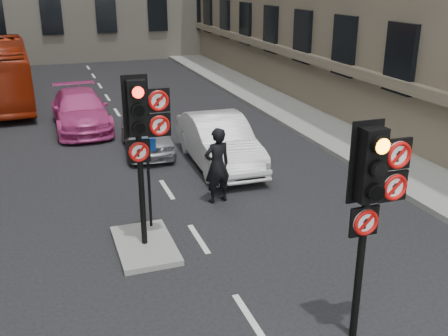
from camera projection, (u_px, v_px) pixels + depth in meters
pavement_right at (326, 125)px, 19.99m from camera, size 3.00×50.00×0.16m
centre_island at (145, 245)px, 11.19m from camera, size 1.20×2.00×0.12m
signal_near at (373, 188)px, 7.61m from camera, size 0.91×0.40×3.58m
signal_far at (142, 126)px, 10.30m from camera, size 0.91×0.40×3.58m
car_silver at (146, 132)px, 17.22m from camera, size 1.85×3.89×1.28m
car_white at (219, 141)px, 15.83m from camera, size 1.74×4.65×1.52m
car_pink at (80, 110)px, 19.70m from camera, size 2.02×4.85×1.40m
bus_red at (2, 72)px, 23.66m from camera, size 2.61×9.69×2.68m
motorcycle at (215, 152)px, 15.65m from camera, size 0.51×1.73×1.04m
motorcyclist at (217, 166)px, 13.17m from camera, size 0.79×0.60×1.97m
info_sign at (148, 170)px, 11.44m from camera, size 0.36×0.15×2.10m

